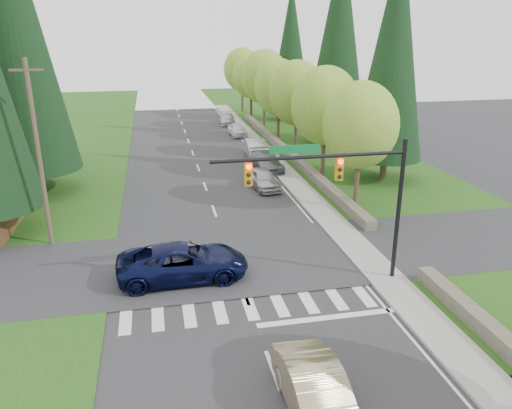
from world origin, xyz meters
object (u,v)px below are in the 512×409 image
object	(u,v)px
suv_navy	(183,262)
parked_car_a	(263,179)
sedan_champagne	(317,395)
parked_car_b	(266,161)
parked_car_c	(256,149)
parked_car_d	(238,130)
parked_car_e	(228,119)

from	to	relation	value
suv_navy	parked_car_a	world-z (taller)	suv_navy
sedan_champagne	parked_car_b	distance (m)	28.48
parked_car_c	parked_car_b	bearing A→B (deg)	-86.99
parked_car_d	parked_car_b	bearing A→B (deg)	-93.35
sedan_champagne	suv_navy	world-z (taller)	suv_navy
parked_car_a	parked_car_b	world-z (taller)	parked_car_b
parked_car_b	parked_car_c	distance (m)	4.33
parked_car_a	parked_car_b	xyz separation A→B (m)	(1.40, 4.95, 0.00)
suv_navy	parked_car_e	xyz separation A→B (m)	(8.20, 40.07, -0.22)
sedan_champagne	parked_car_c	size ratio (longest dim) A/B	0.98
parked_car_b	parked_car_c	size ratio (longest dim) A/B	1.02
parked_car_d	parked_car_e	bearing A→B (deg)	86.65
parked_car_d	parked_car_e	distance (m)	7.46
suv_navy	parked_car_d	distance (m)	33.63
sedan_champagne	parked_car_c	xyz separation A→B (m)	(4.80, 32.40, 0.02)
parked_car_a	parked_car_d	distance (m)	19.43
suv_navy	parked_car_d	xyz separation A→B (m)	(8.20, 32.61, -0.17)
sedan_champagne	parked_car_c	bearing A→B (deg)	80.47
suv_navy	parked_car_d	size ratio (longest dim) A/B	1.54
parked_car_b	parked_car_e	bearing A→B (deg)	87.10
parked_car_b	suv_navy	bearing A→B (deg)	-117.18
parked_car_a	suv_navy	bearing A→B (deg)	-124.96
parked_car_b	parked_car_c	world-z (taller)	parked_car_c
sedan_champagne	parked_car_a	bearing A→B (deg)	80.53
parked_car_a	parked_car_e	distance (m)	26.88
parked_car_a	parked_car_c	bearing A→B (deg)	73.67
sedan_champagne	parked_car_b	bearing A→B (deg)	79.19
sedan_champagne	suv_navy	xyz separation A→B (m)	(-3.40, 9.89, 0.05)
parked_car_a	parked_car_b	distance (m)	5.14
parked_car_a	parked_car_d	world-z (taller)	parked_car_a
parked_car_b	parked_car_e	distance (m)	21.90
sedan_champagne	parked_car_d	size ratio (longest dim) A/B	1.21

